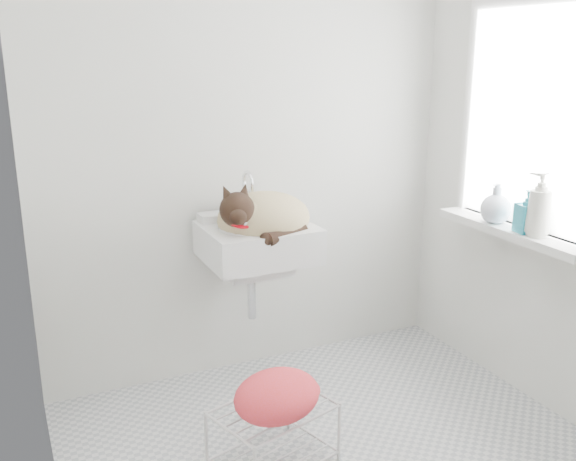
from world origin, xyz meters
name	(u,v)px	position (x,y,z in m)	size (l,w,h in m)	color
floor	(343,461)	(0.00, 0.00, 0.00)	(2.20, 2.00, 0.02)	silver
back_wall	(250,135)	(0.00, 1.00, 1.25)	(2.20, 0.02, 2.50)	silver
right_wall	(570,148)	(1.10, 0.00, 1.25)	(0.02, 2.00, 2.50)	silver
left_wall	(29,194)	(-1.10, 0.00, 1.25)	(0.02, 2.00, 2.50)	silver
window_glass	(535,120)	(1.09, 0.20, 1.35)	(0.01, 0.80, 1.00)	white
window_frame	(532,120)	(1.07, 0.20, 1.35)	(0.04, 0.90, 1.10)	white
windowsill	(511,231)	(1.01, 0.20, 0.83)	(0.16, 0.88, 0.04)	white
sink	(258,225)	(-0.07, 0.74, 0.85)	(0.52, 0.45, 0.21)	white
faucet	(243,190)	(-0.07, 0.92, 0.99)	(0.19, 0.13, 0.19)	silver
cat	(261,218)	(-0.06, 0.72, 0.89)	(0.49, 0.40, 0.30)	#CBB789
wire_rack	(273,433)	(-0.27, 0.10, 0.15)	(0.45, 0.31, 0.27)	silver
towel	(277,407)	(-0.28, 0.05, 0.30)	(0.38, 0.27, 0.16)	red
bottle_a	(536,236)	(1.00, 0.04, 0.85)	(0.10, 0.10, 0.25)	silver
bottle_b	(525,232)	(1.00, 0.11, 0.85)	(0.09, 0.09, 0.20)	teal
bottle_c	(494,222)	(1.00, 0.31, 0.85)	(0.15, 0.15, 0.19)	silver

